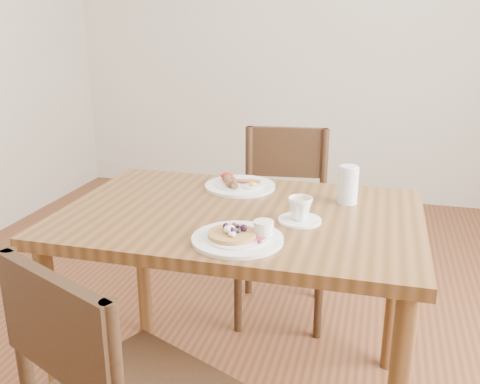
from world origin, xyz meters
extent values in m
plane|color=beige|center=(0.00, 2.50, 1.40)|extent=(4.00, 0.00, 4.00)
cube|color=brown|center=(0.00, 0.00, 0.73)|extent=(1.20, 0.80, 0.04)
cylinder|color=brown|center=(-0.54, -0.34, 0.35)|extent=(0.06, 0.06, 0.71)
cylinder|color=brown|center=(0.54, 0.34, 0.35)|extent=(0.06, 0.06, 0.71)
cylinder|color=brown|center=(-0.54, 0.34, 0.35)|extent=(0.06, 0.06, 0.71)
cylinder|color=#392514|center=(-0.35, -0.71, 0.67)|extent=(0.04, 0.04, 0.43)
cube|color=#392514|center=(-0.19, -0.79, 0.76)|extent=(0.36, 0.19, 0.24)
cube|color=#392514|center=(0.03, 0.64, 0.45)|extent=(0.47, 0.47, 0.04)
cylinder|color=#392514|center=(-0.13, 0.44, 0.21)|extent=(0.04, 0.04, 0.43)
cylinder|color=#392514|center=(0.23, 0.48, 0.21)|extent=(0.04, 0.04, 0.43)
cylinder|color=#392514|center=(-0.17, 0.79, 0.21)|extent=(0.04, 0.04, 0.43)
cylinder|color=#392514|center=(0.19, 0.84, 0.21)|extent=(0.04, 0.04, 0.43)
cylinder|color=#392514|center=(0.19, 0.84, 0.67)|extent=(0.04, 0.04, 0.43)
cylinder|color=#392514|center=(-0.17, 0.79, 0.67)|extent=(0.04, 0.04, 0.43)
cube|color=#392514|center=(0.01, 0.83, 0.76)|extent=(0.38, 0.07, 0.24)
cylinder|color=white|center=(0.06, -0.24, 0.76)|extent=(0.27, 0.27, 0.01)
cylinder|color=white|center=(0.06, -0.24, 0.76)|extent=(0.19, 0.19, 0.01)
cylinder|color=#B22D59|center=(0.11, -0.23, 0.77)|extent=(0.07, 0.07, 0.00)
cylinder|color=#C68C47|center=(0.04, -0.25, 0.77)|extent=(0.14, 0.14, 0.01)
ellipsoid|color=white|center=(0.04, -0.25, 0.79)|extent=(0.03, 0.03, 0.02)
ellipsoid|color=white|center=(0.05, -0.28, 0.79)|extent=(0.02, 0.02, 0.01)
cylinder|color=white|center=(0.13, -0.21, 0.79)|extent=(0.06, 0.06, 0.04)
cylinder|color=#591E07|center=(0.13, -0.21, 0.80)|extent=(0.05, 0.05, 0.00)
sphere|color=black|center=(0.07, -0.23, 0.79)|extent=(0.02, 0.02, 0.02)
sphere|color=#1E234C|center=(0.07, -0.21, 0.78)|extent=(0.01, 0.01, 0.01)
sphere|color=#1E234C|center=(0.05, -0.19, 0.78)|extent=(0.01, 0.01, 0.01)
sphere|color=#B21938|center=(0.04, -0.22, 0.79)|extent=(0.02, 0.02, 0.02)
sphere|color=black|center=(0.02, -0.23, 0.79)|extent=(0.02, 0.02, 0.02)
sphere|color=#1E234C|center=(0.03, -0.26, 0.78)|extent=(0.01, 0.01, 0.01)
sphere|color=black|center=(0.05, -0.25, 0.79)|extent=(0.02, 0.02, 0.02)
sphere|color=#1E234C|center=(0.07, -0.25, 0.78)|extent=(0.01, 0.01, 0.01)
sphere|color=#1E234C|center=(0.12, -0.29, 0.77)|extent=(0.01, 0.01, 0.01)
sphere|color=#B21938|center=(0.14, -0.25, 0.77)|extent=(0.01, 0.01, 0.01)
cylinder|color=white|center=(-0.07, 0.26, 0.76)|extent=(0.27, 0.27, 0.01)
cylinder|color=white|center=(-0.07, 0.26, 0.76)|extent=(0.19, 0.19, 0.01)
cylinder|color=brown|center=(-0.11, 0.24, 0.78)|extent=(0.06, 0.10, 0.03)
cylinder|color=brown|center=(-0.08, 0.23, 0.78)|extent=(0.06, 0.10, 0.03)
cube|color=maroon|center=(-0.06, 0.29, 0.77)|extent=(0.08, 0.04, 0.01)
cube|color=maroon|center=(-0.03, 0.28, 0.77)|extent=(0.08, 0.03, 0.01)
cylinder|color=white|center=(-0.01, 0.23, 0.77)|extent=(0.07, 0.07, 0.00)
ellipsoid|color=yellow|center=(-0.01, 0.23, 0.78)|extent=(0.03, 0.03, 0.01)
ellipsoid|color=#A5190F|center=(-0.13, 0.30, 0.78)|extent=(0.05, 0.05, 0.03)
cylinder|color=white|center=(0.21, -0.04, 0.75)|extent=(0.14, 0.14, 0.01)
imported|color=white|center=(0.21, -0.04, 0.79)|extent=(0.11, 0.11, 0.07)
cylinder|color=tan|center=(0.21, -0.04, 0.82)|extent=(0.07, 0.07, 0.00)
cylinder|color=silver|center=(0.34, 0.19, 0.82)|extent=(0.07, 0.07, 0.13)
camera|label=1|loc=(0.44, -1.63, 1.37)|focal=40.00mm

